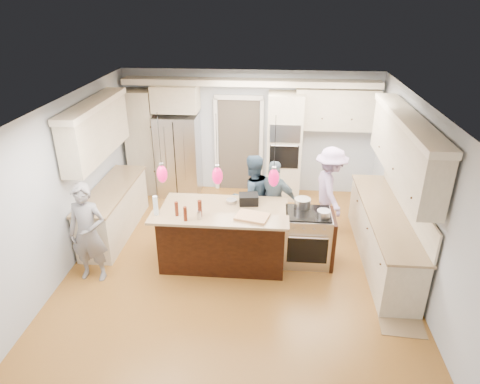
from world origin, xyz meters
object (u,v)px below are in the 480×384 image
(island_range, at_px, (308,237))
(person_bar_end, at_px, (88,233))
(refrigerator, at_px, (179,155))
(person_far_left, at_px, (252,197))
(kitchen_island, at_px, (224,234))

(island_range, relative_size, person_bar_end, 0.57)
(refrigerator, xyz_separation_m, person_far_left, (1.72, -1.73, -0.10))
(kitchen_island, bearing_deg, island_range, 3.06)
(refrigerator, distance_m, person_bar_end, 3.33)
(person_bar_end, bearing_deg, kitchen_island, 20.92)
(island_range, height_order, person_far_left, person_far_left)
(refrigerator, height_order, person_bar_end, refrigerator)
(island_range, xyz_separation_m, person_bar_end, (-3.42, -0.76, 0.36))
(refrigerator, height_order, island_range, refrigerator)
(refrigerator, bearing_deg, person_bar_end, -102.35)
(person_bar_end, relative_size, person_far_left, 1.02)
(island_range, relative_size, person_far_left, 0.58)
(person_far_left, bearing_deg, refrigerator, -72.75)
(kitchen_island, xyz_separation_m, island_range, (1.41, 0.08, -0.03))
(island_range, distance_m, person_far_left, 1.30)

